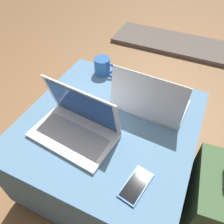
{
  "coord_description": "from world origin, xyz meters",
  "views": [
    {
      "loc": [
        0.31,
        -0.63,
        1.27
      ],
      "look_at": [
        0.02,
        -0.01,
        0.56
      ],
      "focal_mm": 35.0,
      "sensor_mm": 36.0,
      "label": 1
    }
  ],
  "objects_px": {
    "laptop_near": "(76,125)",
    "backpack": "(208,206)",
    "coffee_mug": "(103,66)",
    "cell_phone": "(136,185)",
    "laptop_far": "(149,101)"
  },
  "relations": [
    {
      "from": "laptop_far",
      "to": "cell_phone",
      "type": "height_order",
      "value": "laptop_far"
    },
    {
      "from": "cell_phone",
      "to": "coffee_mug",
      "type": "xyz_separation_m",
      "value": [
        -0.43,
        0.59,
        0.04
      ]
    },
    {
      "from": "backpack",
      "to": "coffee_mug",
      "type": "relative_size",
      "value": 4.02
    },
    {
      "from": "laptop_far",
      "to": "cell_phone",
      "type": "relative_size",
      "value": 2.26
    },
    {
      "from": "laptop_far",
      "to": "cell_phone",
      "type": "distance_m",
      "value": 0.43
    },
    {
      "from": "laptop_near",
      "to": "backpack",
      "type": "bearing_deg",
      "value": 9.29
    },
    {
      "from": "laptop_far",
      "to": "cell_phone",
      "type": "bearing_deg",
      "value": 105.43
    },
    {
      "from": "laptop_far",
      "to": "coffee_mug",
      "type": "xyz_separation_m",
      "value": [
        -0.34,
        0.18,
        -0.0
      ]
    },
    {
      "from": "laptop_far",
      "to": "cell_phone",
      "type": "xyz_separation_m",
      "value": [
        0.09,
        -0.42,
        -0.04
      ]
    },
    {
      "from": "backpack",
      "to": "laptop_near",
      "type": "bearing_deg",
      "value": 87.61
    },
    {
      "from": "backpack",
      "to": "coffee_mug",
      "type": "height_order",
      "value": "coffee_mug"
    },
    {
      "from": "laptop_near",
      "to": "cell_phone",
      "type": "xyz_separation_m",
      "value": [
        0.34,
        -0.13,
        -0.04
      ]
    },
    {
      "from": "cell_phone",
      "to": "backpack",
      "type": "bearing_deg",
      "value": 38.08
    },
    {
      "from": "cell_phone",
      "to": "coffee_mug",
      "type": "bearing_deg",
      "value": 136.67
    },
    {
      "from": "laptop_far",
      "to": "coffee_mug",
      "type": "bearing_deg",
      "value": -23.74
    }
  ]
}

